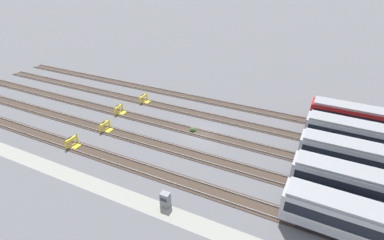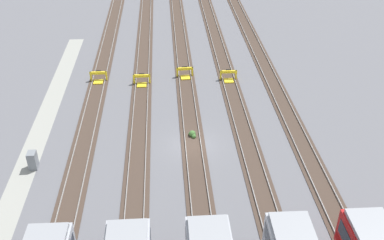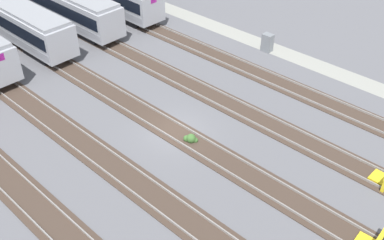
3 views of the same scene
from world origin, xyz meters
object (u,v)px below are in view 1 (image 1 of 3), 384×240
object	(u,v)px
weed_clump	(193,130)
electrical_cabinet	(165,200)
bumper_stop_nearest_track	(73,143)
bumper_stop_near_inner_track	(106,127)
bumper_stop_far_inner_track	(145,99)
subway_car_front_row_centre	(381,122)
bumper_stop_middle_track	(120,110)
subway_car_front_row_right_inner	(384,141)

from	to	relation	value
weed_clump	electrical_cabinet	bearing A→B (deg)	-74.56
weed_clump	bumper_stop_nearest_track	bearing A→B (deg)	-140.06
bumper_stop_near_inner_track	weed_clump	xyz separation A→B (m)	(11.02, 5.10, -0.27)
electrical_cabinet	bumper_stop_near_inner_track	bearing A→B (deg)	149.20
bumper_stop_far_inner_track	electrical_cabinet	world-z (taller)	electrical_cabinet
subway_car_front_row_centre	bumper_stop_middle_track	world-z (taller)	subway_car_front_row_centre
subway_car_front_row_centre	bumper_stop_far_inner_track	bearing A→B (deg)	-171.59
subway_car_front_row_right_inner	weed_clump	xyz separation A→B (m)	(-23.15, -5.04, -1.80)
subway_car_front_row_right_inner	bumper_stop_near_inner_track	xyz separation A→B (m)	(-34.18, -10.14, -1.53)
subway_car_front_row_right_inner	electrical_cabinet	size ratio (longest dim) A/B	11.28
subway_car_front_row_right_inner	electrical_cabinet	xyz separation A→B (m)	(-19.29, -19.02, -1.24)
bumper_stop_nearest_track	bumper_stop_far_inner_track	size ratio (longest dim) A/B	1.00
subway_car_front_row_right_inner	bumper_stop_middle_track	world-z (taller)	subway_car_front_row_right_inner
subway_car_front_row_centre	weed_clump	size ratio (longest dim) A/B	19.60
electrical_cabinet	bumper_stop_far_inner_track	bearing A→B (deg)	128.79
bumper_stop_near_inner_track	bumper_stop_far_inner_track	xyz separation A→B (m)	(-0.39, 10.13, 0.00)
subway_car_front_row_centre	electrical_cabinet	distance (m)	30.90
bumper_stop_near_inner_track	bumper_stop_far_inner_track	world-z (taller)	same
subway_car_front_row_right_inner	bumper_stop_nearest_track	bearing A→B (deg)	-156.69
subway_car_front_row_right_inner	bumper_stop_near_inner_track	world-z (taller)	subway_car_front_row_right_inner
subway_car_front_row_centre	bumper_stop_nearest_track	world-z (taller)	subway_car_front_row_centre
subway_car_front_row_right_inner	electrical_cabinet	world-z (taller)	subway_car_front_row_right_inner
subway_car_front_row_right_inner	bumper_stop_nearest_track	size ratio (longest dim) A/B	9.00
subway_car_front_row_right_inner	bumper_stop_near_inner_track	distance (m)	35.68
bumper_stop_far_inner_track	bumper_stop_nearest_track	bearing A→B (deg)	-92.74
bumper_stop_near_inner_track	subway_car_front_row_centre	bearing A→B (deg)	24.03
subway_car_front_row_right_inner	bumper_stop_near_inner_track	size ratio (longest dim) A/B	9.00
bumper_stop_near_inner_track	bumper_stop_middle_track	xyz separation A→B (m)	(-1.55, 5.08, 0.00)
subway_car_front_row_centre	subway_car_front_row_right_inner	bearing A→B (deg)	-90.00
subway_car_front_row_centre	subway_car_front_row_right_inner	xyz separation A→B (m)	(0.00, -5.09, 0.00)
subway_car_front_row_centre	bumper_stop_far_inner_track	xyz separation A→B (m)	(-34.56, -5.11, -1.53)
bumper_stop_nearest_track	subway_car_front_row_right_inner	bearing A→B (deg)	23.31
weed_clump	subway_car_front_row_centre	bearing A→B (deg)	23.64
bumper_stop_nearest_track	electrical_cabinet	world-z (taller)	electrical_cabinet
bumper_stop_nearest_track	bumper_stop_far_inner_track	bearing A→B (deg)	87.26
bumper_stop_far_inner_track	bumper_stop_near_inner_track	bearing A→B (deg)	-87.81
bumper_stop_nearest_track	electrical_cabinet	size ratio (longest dim) A/B	1.25
bumper_stop_middle_track	subway_car_front_row_right_inner	bearing A→B (deg)	8.06
bumper_stop_nearest_track	electrical_cabinet	bearing A→B (deg)	-13.39
subway_car_front_row_right_inner	bumper_stop_far_inner_track	distance (m)	34.60
weed_clump	bumper_stop_far_inner_track	bearing A→B (deg)	156.24
subway_car_front_row_right_inner	bumper_stop_near_inner_track	bearing A→B (deg)	-163.47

